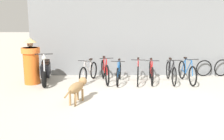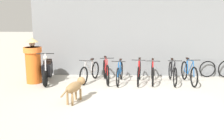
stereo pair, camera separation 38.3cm
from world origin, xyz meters
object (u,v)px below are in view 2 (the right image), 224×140
(bicycle_3, at_px, (139,73))
(person_in_robes, at_px, (33,61))
(bicycle_4, at_px, (152,73))
(bicycle_5, at_px, (173,73))
(stray_dog, at_px, (75,87))
(spare_tire_right, at_px, (207,69))
(bicycle_0, at_px, (90,72))
(bicycle_6, at_px, (189,73))
(motorcycle, at_px, (48,70))
(bicycle_1, at_px, (106,72))
(bicycle_2, at_px, (120,73))

(bicycle_3, height_order, person_in_robes, person_in_robes)
(bicycle_4, distance_m, bicycle_5, 0.69)
(bicycle_4, bearing_deg, stray_dog, -41.41)
(stray_dog, distance_m, spare_tire_right, 5.42)
(bicycle_0, height_order, spare_tire_right, bicycle_0)
(bicycle_3, relative_size, spare_tire_right, 2.73)
(bicycle_3, bearing_deg, bicycle_4, 107.22)
(bicycle_3, distance_m, bicycle_6, 1.71)
(bicycle_3, distance_m, spare_tire_right, 2.80)
(bicycle_3, relative_size, bicycle_5, 1.00)
(bicycle_0, distance_m, bicycle_3, 1.73)
(bicycle_0, bearing_deg, motorcycle, -69.66)
(bicycle_1, height_order, bicycle_3, bicycle_1)
(bicycle_3, relative_size, person_in_robes, 1.09)
(bicycle_5, relative_size, motorcycle, 0.90)
(bicycle_6, distance_m, stray_dog, 4.15)
(motorcycle, bearing_deg, spare_tire_right, 90.15)
(bicycle_5, xyz_separation_m, bicycle_6, (0.56, -0.00, 0.01))
(stray_dog, bearing_deg, bicycle_6, -41.04)
(spare_tire_right, bearing_deg, bicycle_0, -168.96)
(bicycle_0, height_order, bicycle_6, bicycle_6)
(bicycle_0, distance_m, bicycle_6, 3.44)
(bicycle_2, distance_m, bicycle_6, 2.38)
(bicycle_3, bearing_deg, bicycle_5, 98.19)
(bicycle_6, xyz_separation_m, person_in_robes, (-5.35, -0.20, 0.42))
(bicycle_2, relative_size, bicycle_3, 0.99)
(bicycle_2, height_order, person_in_robes, person_in_robes)
(bicycle_0, relative_size, person_in_robes, 1.01)
(bicycle_1, bearing_deg, bicycle_6, 79.55)
(spare_tire_right, bearing_deg, person_in_robes, -169.82)
(bicycle_0, xyz_separation_m, stray_dog, (-0.10, -2.23, 0.09))
(bicycle_3, height_order, bicycle_4, bicycle_3)
(bicycle_1, xyz_separation_m, bicycle_4, (1.62, 0.02, -0.03))
(bicycle_4, relative_size, stray_dog, 1.41)
(bicycle_0, xyz_separation_m, bicycle_6, (3.44, -0.07, 0.03))
(spare_tire_right, bearing_deg, bicycle_1, -166.79)
(motorcycle, bearing_deg, bicycle_2, 80.00)
(bicycle_2, distance_m, motorcycle, 2.54)
(bicycle_1, xyz_separation_m, bicycle_5, (2.31, -0.04, -0.02))
(bicycle_1, distance_m, stray_dog, 2.30)
(bicycle_0, bearing_deg, bicycle_6, 105.19)
(bicycle_1, xyz_separation_m, bicycle_6, (2.86, -0.04, -0.01))
(person_in_robes, relative_size, spare_tire_right, 2.50)
(bicycle_2, distance_m, spare_tire_right, 3.44)
(bicycle_2, distance_m, bicycle_5, 1.82)
(stray_dog, xyz_separation_m, person_in_robes, (-1.81, 1.96, 0.35))
(motorcycle, bearing_deg, person_in_robes, -77.23)
(bicycle_2, height_order, stray_dog, bicycle_2)
(bicycle_4, bearing_deg, spare_tire_right, 116.75)
(stray_dog, height_order, person_in_robes, person_in_robes)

